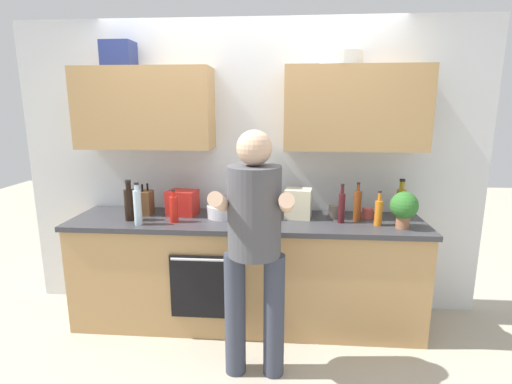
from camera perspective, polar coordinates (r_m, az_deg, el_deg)
ground_plane at (r=3.52m, az=-1.38°, el=-18.20°), size 12.00×12.00×0.00m
back_wall_unit at (r=3.32m, az=-1.06°, el=7.18°), size 4.00×0.38×2.50m
counter at (r=3.31m, az=-1.44°, el=-11.48°), size 2.84×0.67×0.90m
person_standing at (r=2.50m, az=-0.25°, el=-6.58°), size 0.49×0.45×1.66m
bottle_water at (r=3.12m, az=-16.86°, el=-2.00°), size 0.06×0.06×0.33m
bottle_soy at (r=3.27m, az=-17.96°, el=-1.58°), size 0.08×0.08×0.33m
bottle_juice at (r=3.12m, az=17.42°, el=-2.80°), size 0.06×0.06×0.27m
bottle_hotsauce at (r=3.13m, az=-11.88°, el=-2.38°), size 0.07×0.07×0.26m
bottle_wine at (r=3.11m, az=12.36°, el=-2.12°), size 0.05×0.05×0.31m
bottle_vinegar at (r=3.20m, az=14.55°, el=-1.88°), size 0.06×0.06×0.31m
bottle_oil at (r=3.42m, az=20.33°, el=-1.29°), size 0.08×0.08×0.32m
cup_stoneware at (r=3.25m, az=11.22°, el=-2.84°), size 0.08×0.08×0.10m
cup_coffee at (r=3.14m, az=2.49°, el=-3.14°), size 0.09×0.09×0.10m
cup_ceramic at (r=3.31m, az=15.94°, el=-2.99°), size 0.09×0.09×0.09m
mixing_bowl at (r=3.23m, az=-4.65°, el=-2.77°), size 0.28×0.28×0.10m
knife_block at (r=3.41m, az=-15.75°, el=-1.48°), size 0.10×0.14×0.26m
potted_herb at (r=3.10m, az=20.75°, el=-2.07°), size 0.20×0.20×0.28m
grocery_bag_rice at (r=3.20m, az=6.17°, el=-1.67°), size 0.23×0.20×0.24m
grocery_bag_crisps at (r=3.32m, az=-10.67°, el=-1.54°), size 0.26×0.21×0.21m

